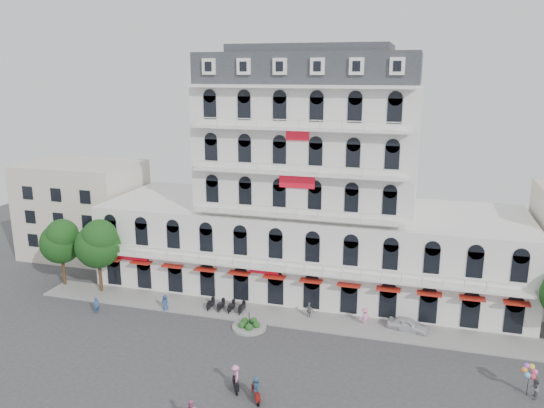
{
  "coord_description": "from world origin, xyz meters",
  "views": [
    {
      "loc": [
        11.43,
        -36.61,
        23.25
      ],
      "look_at": [
        -1.95,
        10.0,
        11.04
      ],
      "focal_mm": 35.0,
      "sensor_mm": 36.0,
      "label": 1
    }
  ],
  "objects_px": {
    "rider_east": "(256,390)",
    "balloon_vendor": "(533,382)",
    "parked_car": "(408,325)",
    "rider_center": "(236,377)"
  },
  "relations": [
    {
      "from": "parked_car",
      "to": "rider_center",
      "type": "bearing_deg",
      "value": 148.29
    },
    {
      "from": "parked_car",
      "to": "balloon_vendor",
      "type": "xyz_separation_m",
      "value": [
        9.07,
        -8.0,
        0.63
      ]
    },
    {
      "from": "parked_car",
      "to": "balloon_vendor",
      "type": "distance_m",
      "value": 12.11
    },
    {
      "from": "rider_center",
      "to": "balloon_vendor",
      "type": "height_order",
      "value": "balloon_vendor"
    },
    {
      "from": "rider_east",
      "to": "rider_center",
      "type": "xyz_separation_m",
      "value": [
        -1.87,
        0.86,
        0.15
      ]
    },
    {
      "from": "parked_car",
      "to": "rider_center",
      "type": "xyz_separation_m",
      "value": [
        -12.02,
        -13.19,
        0.48
      ]
    },
    {
      "from": "rider_east",
      "to": "balloon_vendor",
      "type": "distance_m",
      "value": 20.15
    },
    {
      "from": "rider_center",
      "to": "balloon_vendor",
      "type": "bearing_deg",
      "value": 76.63
    },
    {
      "from": "rider_east",
      "to": "parked_car",
      "type": "bearing_deg",
      "value": -67.62
    },
    {
      "from": "rider_east",
      "to": "rider_center",
      "type": "height_order",
      "value": "rider_center"
    }
  ]
}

